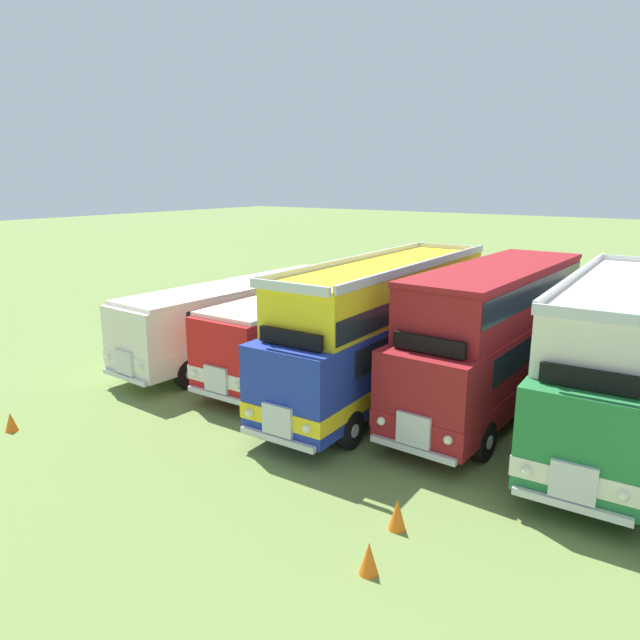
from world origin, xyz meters
TOP-DOWN VIEW (x-y plane):
  - ground_plane at (0.00, 0.00)m, footprint 200.00×200.00m
  - bus_first_in_row at (-13.40, 0.28)m, footprint 2.98×11.29m
  - bus_second_in_row at (-10.05, 0.24)m, footprint 2.73×10.01m
  - bus_third_in_row at (-6.70, -0.16)m, footprint 2.91×11.67m
  - bus_fourth_in_row at (-3.35, 0.37)m, footprint 2.79×9.79m
  - bus_fifth_in_row at (-0.01, 0.45)m, footprint 3.02×10.80m
  - cone_near_end at (-13.82, -9.05)m, footprint 0.36×0.36m
  - cone_mid_row at (-2.63, -6.93)m, footprint 0.36×0.36m
  - cone_far_end at (-2.39, -8.45)m, footprint 0.36×0.36m

SIDE VIEW (x-z plane):
  - ground_plane at x=0.00m, z-range 0.00..0.00m
  - cone_near_end at x=-13.82m, z-range 0.00..0.56m
  - cone_far_end at x=-2.39m, z-range 0.00..0.64m
  - cone_mid_row at x=-2.63m, z-range 0.00..0.68m
  - bus_second_in_row at x=-10.05m, z-range 0.26..3.25m
  - bus_first_in_row at x=-13.40m, z-range 0.26..3.25m
  - bus_fifth_in_row at x=-0.01m, z-range 0.10..4.62m
  - bus_third_in_row at x=-6.70m, z-range 0.10..4.62m
  - bus_fourth_in_row at x=-3.35m, z-range 0.22..4.71m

